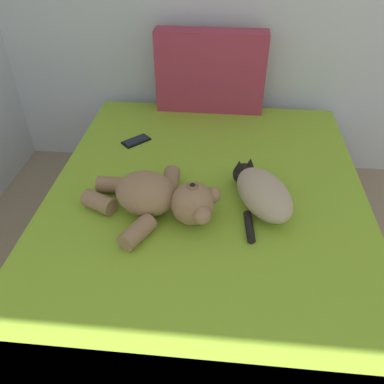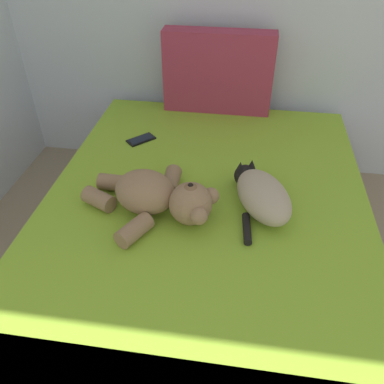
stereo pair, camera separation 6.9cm
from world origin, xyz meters
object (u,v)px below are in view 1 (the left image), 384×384
object	(u,v)px
patterned_cushion	(210,72)
cell_phone	(136,141)
cat	(261,192)
bed	(204,246)
teddy_bear	(159,198)

from	to	relation	value
patterned_cushion	cell_phone	xyz separation A→B (m)	(-0.37, -0.43, -0.23)
patterned_cushion	cat	bearing A→B (deg)	-73.11
bed	cell_phone	distance (m)	0.69
cat	teddy_bear	xyz separation A→B (m)	(-0.42, -0.09, 0.01)
cell_phone	patterned_cushion	bearing A→B (deg)	49.56
bed	cell_phone	world-z (taller)	cell_phone
cat	bed	bearing A→B (deg)	-172.29
cat	cell_phone	world-z (taller)	cat
cat	teddy_bear	distance (m)	0.43
cell_phone	teddy_bear	bearing A→B (deg)	-68.50
teddy_bear	cell_phone	xyz separation A→B (m)	(-0.22, 0.56, -0.08)
bed	teddy_bear	world-z (taller)	teddy_bear
bed	teddy_bear	distance (m)	0.37
patterned_cushion	teddy_bear	bearing A→B (deg)	-98.42
bed	patterned_cushion	bearing A→B (deg)	92.45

